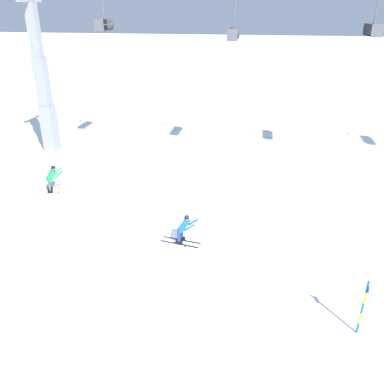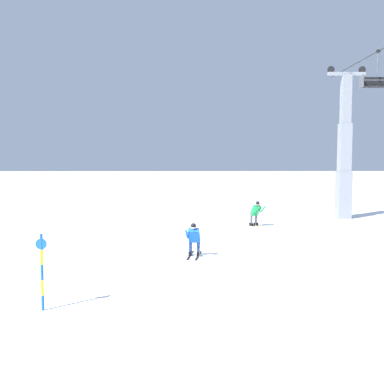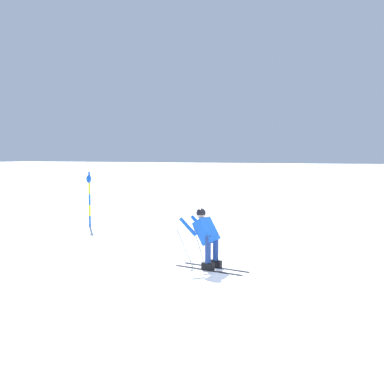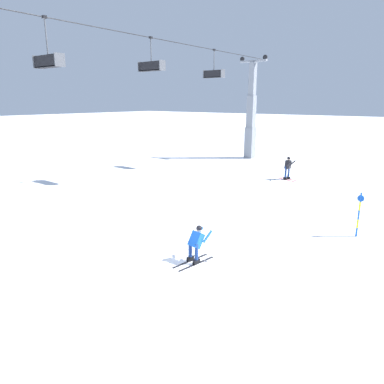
{
  "view_description": "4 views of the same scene",
  "coord_description": "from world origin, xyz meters",
  "px_view_note": "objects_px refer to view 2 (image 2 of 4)",
  "views": [
    {
      "loc": [
        3.57,
        -13.6,
        9.0
      ],
      "look_at": [
        0.96,
        1.31,
        1.76
      ],
      "focal_mm": 36.52,
      "sensor_mm": 36.0,
      "label": 1
    },
    {
      "loc": [
        17.95,
        -0.45,
        3.8
      ],
      "look_at": [
        1.07,
        -0.08,
        2.57
      ],
      "focal_mm": 41.23,
      "sensor_mm": 36.0,
      "label": 2
    },
    {
      "loc": [
        -3.31,
        9.78,
        2.54
      ],
      "look_at": [
        0.43,
        1.65,
        1.85
      ],
      "focal_mm": 44.98,
      "sensor_mm": 36.0,
      "label": 3
    },
    {
      "loc": [
        -8.54,
        -7.08,
        5.69
      ],
      "look_at": [
        0.43,
        -0.12,
        2.71
      ],
      "focal_mm": 32.9,
      "sensor_mm": 36.0,
      "label": 4
    }
  ],
  "objects_px": {
    "trail_marker_pole": "(42,269)",
    "skier_distant_uphill": "(256,212)",
    "skier_carving_main": "(194,237)",
    "lift_tower_near": "(344,157)",
    "chairlift_seat_nearest": "(377,82)"
  },
  "relations": [
    {
      "from": "chairlift_seat_nearest",
      "to": "trail_marker_pole",
      "type": "height_order",
      "value": "chairlift_seat_nearest"
    },
    {
      "from": "trail_marker_pole",
      "to": "skier_distant_uphill",
      "type": "height_order",
      "value": "trail_marker_pole"
    },
    {
      "from": "skier_carving_main",
      "to": "chairlift_seat_nearest",
      "type": "xyz_separation_m",
      "value": [
        -6.7,
        10.02,
        7.24
      ]
    },
    {
      "from": "lift_tower_near",
      "to": "chairlift_seat_nearest",
      "type": "bearing_deg",
      "value": -0.0
    },
    {
      "from": "skier_carving_main",
      "to": "trail_marker_pole",
      "type": "distance_m",
      "value": 7.33
    },
    {
      "from": "trail_marker_pole",
      "to": "skier_distant_uphill",
      "type": "xyz_separation_m",
      "value": [
        -13.99,
        7.74,
        -0.22
      ]
    },
    {
      "from": "skier_carving_main",
      "to": "skier_distant_uphill",
      "type": "height_order",
      "value": "skier_distant_uphill"
    },
    {
      "from": "skier_carving_main",
      "to": "skier_distant_uphill",
      "type": "relative_size",
      "value": 1.03
    },
    {
      "from": "chairlift_seat_nearest",
      "to": "trail_marker_pole",
      "type": "xyz_separation_m",
      "value": [
        12.85,
        -14.01,
        -6.94
      ]
    },
    {
      "from": "skier_carving_main",
      "to": "skier_distant_uphill",
      "type": "bearing_deg",
      "value": 154.42
    },
    {
      "from": "chairlift_seat_nearest",
      "to": "skier_distant_uphill",
      "type": "height_order",
      "value": "chairlift_seat_nearest"
    },
    {
      "from": "chairlift_seat_nearest",
      "to": "skier_distant_uphill",
      "type": "relative_size",
      "value": 1.17
    },
    {
      "from": "skier_carving_main",
      "to": "lift_tower_near",
      "type": "distance_m",
      "value": 15.37
    },
    {
      "from": "chairlift_seat_nearest",
      "to": "skier_distant_uphill",
      "type": "bearing_deg",
      "value": -100.26
    },
    {
      "from": "skier_carving_main",
      "to": "chairlift_seat_nearest",
      "type": "bearing_deg",
      "value": 123.78
    }
  ]
}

